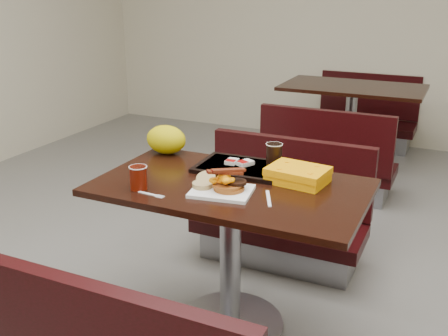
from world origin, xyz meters
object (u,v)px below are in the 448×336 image
at_px(pancake_stack, 229,187).
at_px(bench_near_n, 279,207).
at_px(platter, 222,191).
at_px(hashbrown_sleeve_right, 245,163).
at_px(fork, 148,194).
at_px(table_far, 350,128).
at_px(table_near, 230,259).
at_px(bench_far_n, 365,113).
at_px(tray, 241,167).
at_px(paper_bag, 166,140).
at_px(bench_far_s, 330,151).
at_px(hashbrown_sleeve_left, 232,161).
at_px(coffee_cup_near, 138,178).
at_px(clamshell, 298,175).
at_px(knife, 269,198).
at_px(coffee_cup_far, 274,154).

bearing_deg(pancake_stack, bench_near_n, 92.51).
distance_m(platter, hashbrown_sleeve_right, 0.33).
xyz_separation_m(fork, hashbrown_sleeve_right, (0.25, 0.47, 0.03)).
height_order(table_far, pancake_stack, pancake_stack).
relative_size(table_near, hashbrown_sleeve_right, 16.07).
height_order(bench_far_n, hashbrown_sleeve_right, hashbrown_sleeve_right).
bearing_deg(tray, paper_bag, 169.78).
distance_m(bench_far_s, hashbrown_sleeve_left, 1.74).
distance_m(coffee_cup_near, tray, 0.52).
relative_size(bench_far_s, coffee_cup_near, 9.64).
height_order(tray, clamshell, clamshell).
xyz_separation_m(table_far, pancake_stack, (0.03, -2.70, 0.40)).
xyz_separation_m(hashbrown_sleeve_left, clamshell, (0.35, -0.06, 0.01)).
distance_m(table_near, bench_far_n, 3.30).
bearing_deg(bench_far_n, platter, -89.89).
distance_m(bench_far_n, fork, 3.59).
bearing_deg(paper_bag, table_near, -28.81).
height_order(fork, tray, tray).
height_order(coffee_cup_near, hashbrown_sleeve_left, coffee_cup_near).
height_order(table_far, knife, knife).
xyz_separation_m(coffee_cup_near, clamshell, (0.60, 0.37, -0.02)).
distance_m(bench_near_n, bench_far_s, 1.20).
relative_size(bench_far_s, bench_far_n, 1.00).
bearing_deg(pancake_stack, platter, -152.34).
bearing_deg(paper_bag, knife, -27.01).
distance_m(table_far, tray, 2.43).
bearing_deg(tray, bench_far_n, 87.51).
distance_m(knife, coffee_cup_far, 0.39).
relative_size(bench_far_n, tray, 2.42).
height_order(bench_far_n, fork, fork).
distance_m(bench_far_s, coffee_cup_near, 2.19).
xyz_separation_m(table_near, bench_near_n, (0.00, 0.70, -0.02)).
height_order(bench_near_n, knife, knife).
relative_size(table_near, tray, 2.90).
distance_m(bench_near_n, clamshell, 0.74).
xyz_separation_m(coffee_cup_far, paper_bag, (-0.59, -0.01, 0.00)).
xyz_separation_m(bench_far_n, hashbrown_sleeve_right, (-0.02, -3.08, 0.42)).
bearing_deg(table_far, platter, -89.86).
bearing_deg(bench_near_n, platter, -89.52).
distance_m(pancake_stack, knife, 0.18).
bearing_deg(fork, bench_far_s, 87.02).
bearing_deg(hashbrown_sleeve_right, hashbrown_sleeve_left, -150.23).
bearing_deg(knife, pancake_stack, -111.48).
distance_m(table_near, paper_bag, 0.72).
height_order(bench_near_n, pancake_stack, pancake_stack).
relative_size(bench_far_n, coffee_cup_near, 9.64).
height_order(pancake_stack, paper_bag, paper_bag).
bearing_deg(coffee_cup_far, fork, -124.99).
distance_m(pancake_stack, paper_bag, 0.64).
height_order(tray, hashbrown_sleeve_right, hashbrown_sleeve_right).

